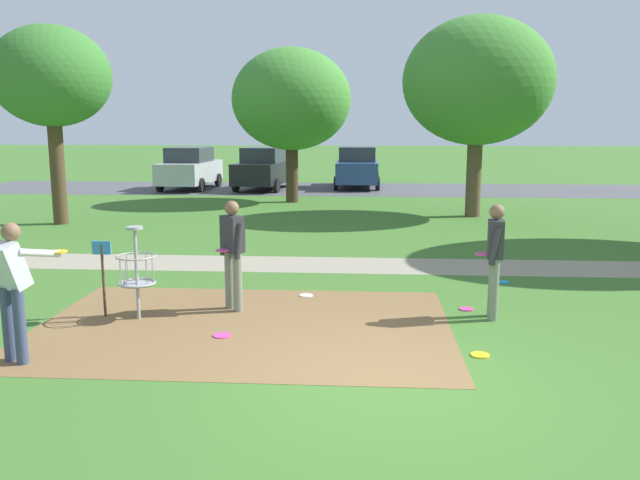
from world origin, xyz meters
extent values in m
plane|color=#3D6B28|center=(0.00, 0.00, 0.00)|extent=(160.00, 160.00, 0.00)
cube|color=brown|center=(-1.98, 1.94, 0.00)|extent=(5.89, 4.15, 0.01)
cylinder|color=#9E9EA3|center=(-3.61, 2.19, 0.68)|extent=(0.05, 0.05, 1.35)
cylinder|color=#9E9EA3|center=(-3.61, 2.19, 1.37)|extent=(0.24, 0.24, 0.04)
torus|color=#9E9EA3|center=(-3.61, 2.19, 0.95)|extent=(0.58, 0.58, 0.02)
torus|color=#9E9EA3|center=(-3.61, 2.19, 0.55)|extent=(0.55, 0.55, 0.03)
cylinder|color=#9E9EA3|center=(-3.61, 2.19, 0.53)|extent=(0.48, 0.48, 0.02)
cylinder|color=gray|center=(-3.37, 2.19, 0.75)|extent=(0.01, 0.01, 0.40)
cylinder|color=gray|center=(-3.41, 2.33, 0.75)|extent=(0.01, 0.01, 0.40)
cylinder|color=gray|center=(-3.53, 2.41, 0.75)|extent=(0.01, 0.01, 0.40)
cylinder|color=gray|center=(-3.68, 2.41, 0.75)|extent=(0.01, 0.01, 0.40)
cylinder|color=gray|center=(-3.80, 2.33, 0.75)|extent=(0.01, 0.01, 0.40)
cylinder|color=gray|center=(-3.84, 2.19, 0.75)|extent=(0.01, 0.01, 0.40)
cylinder|color=gray|center=(-3.80, 2.05, 0.75)|extent=(0.01, 0.01, 0.40)
cylinder|color=gray|center=(-3.68, 1.96, 0.75)|extent=(0.01, 0.01, 0.40)
cylinder|color=gray|center=(-3.53, 1.96, 0.75)|extent=(0.01, 0.01, 0.40)
cylinder|color=gray|center=(-3.41, 2.05, 0.75)|extent=(0.01, 0.01, 0.40)
cylinder|color=#4C3823|center=(-4.16, 2.29, 0.55)|extent=(0.04, 0.04, 1.10)
cube|color=#3384C6|center=(-4.16, 2.29, 1.05)|extent=(0.28, 0.03, 0.20)
cylinder|color=slate|center=(-2.21, 2.68, 0.46)|extent=(0.14, 0.14, 0.92)
cylinder|color=slate|center=(-2.37, 2.83, 0.46)|extent=(0.14, 0.14, 0.92)
cube|color=#2D2D33|center=(-2.29, 2.76, 1.20)|extent=(0.41, 0.41, 0.56)
sphere|color=brown|center=(-2.29, 2.76, 1.60)|extent=(0.22, 0.22, 0.22)
cylinder|color=#2D2D33|center=(-2.17, 2.61, 1.12)|extent=(0.18, 0.18, 0.55)
cylinder|color=#2D2D33|center=(-2.44, 2.87, 1.12)|extent=(0.18, 0.18, 0.55)
cylinder|color=#E53D99|center=(-2.41, 2.63, 0.97)|extent=(0.22, 0.22, 0.02)
cylinder|color=slate|center=(1.63, 2.48, 0.46)|extent=(0.14, 0.14, 0.92)
cylinder|color=slate|center=(1.66, 2.70, 0.46)|extent=(0.14, 0.14, 0.92)
cube|color=#2D2D33|center=(1.64, 2.59, 1.20)|extent=(0.27, 0.39, 0.56)
sphere|color=brown|center=(1.64, 2.59, 1.60)|extent=(0.22, 0.22, 0.22)
cylinder|color=#2D2D33|center=(1.60, 2.41, 1.12)|extent=(0.17, 0.11, 0.55)
cylinder|color=#2D2D33|center=(1.65, 2.78, 1.12)|extent=(0.17, 0.11, 0.55)
cylinder|color=#E53D99|center=(1.46, 2.61, 0.97)|extent=(0.22, 0.22, 0.02)
cylinder|color=#384260|center=(-4.57, 0.38, 0.46)|extent=(0.14, 0.14, 0.92)
cylinder|color=#384260|center=(-4.37, 0.29, 0.46)|extent=(0.14, 0.14, 0.92)
cube|color=silver|center=(-4.47, 0.33, 1.20)|extent=(0.49, 0.50, 0.60)
sphere|color=brown|center=(-4.45, 0.39, 1.60)|extent=(0.22, 0.22, 0.22)
cylinder|color=silver|center=(-4.20, 0.54, 1.32)|extent=(0.33, 0.57, 0.21)
cylinder|color=gold|center=(-4.08, 0.79, 1.29)|extent=(0.22, 0.22, 0.02)
cylinder|color=gold|center=(1.19, 0.94, 0.01)|extent=(0.24, 0.24, 0.02)
cylinder|color=white|center=(-1.24, 3.65, 0.01)|extent=(0.23, 0.23, 0.02)
cylinder|color=#E53D99|center=(-2.20, 1.47, 0.01)|extent=(0.25, 0.25, 0.02)
cylinder|color=#E53D99|center=(1.33, 3.01, 0.01)|extent=(0.22, 0.22, 0.02)
cylinder|color=#1E93DB|center=(2.28, 4.83, 0.01)|extent=(0.21, 0.21, 0.02)
cylinder|color=#422D1E|center=(-2.95, 16.93, 1.06)|extent=(0.45, 0.45, 2.12)
ellipsoid|color=#428433|center=(-2.95, 16.93, 3.72)|extent=(4.29, 4.29, 3.65)
cylinder|color=brown|center=(3.09, 13.57, 1.21)|extent=(0.46, 0.46, 2.43)
ellipsoid|color=#428433|center=(3.09, 13.57, 4.13)|extent=(4.52, 4.52, 3.85)
cylinder|color=#4C3823|center=(-9.03, 11.18, 1.46)|extent=(0.41, 0.41, 2.93)
ellipsoid|color=#38752D|center=(-9.03, 11.18, 4.16)|extent=(3.28, 3.28, 2.79)
cube|color=#4C4C51|center=(0.00, 21.90, 0.00)|extent=(36.00, 6.00, 0.01)
cube|color=#B2B7BC|center=(-7.98, 21.46, 0.75)|extent=(2.05, 4.30, 0.90)
cube|color=#2D333D|center=(-7.98, 21.46, 1.52)|extent=(1.71, 2.27, 0.64)
cylinder|color=black|center=(-8.80, 22.81, 0.30)|extent=(0.22, 0.61, 0.60)
cylinder|color=black|center=(-7.01, 22.71, 0.30)|extent=(0.22, 0.61, 0.60)
cylinder|color=black|center=(-8.96, 20.21, 0.30)|extent=(0.22, 0.61, 0.60)
cylinder|color=black|center=(-7.16, 20.11, 0.30)|extent=(0.22, 0.61, 0.60)
cube|color=black|center=(-4.65, 21.58, 0.75)|extent=(2.44, 4.43, 0.90)
cube|color=#2D333D|center=(-4.65, 21.58, 1.52)|extent=(1.91, 2.41, 0.64)
cylinder|color=black|center=(-5.33, 23.01, 0.30)|extent=(0.27, 0.62, 0.60)
cylinder|color=black|center=(-3.55, 22.72, 0.30)|extent=(0.27, 0.62, 0.60)
cylinder|color=black|center=(-5.74, 20.44, 0.30)|extent=(0.27, 0.62, 0.60)
cylinder|color=black|center=(-3.97, 20.15, 0.30)|extent=(0.27, 0.62, 0.60)
cube|color=#2D4784|center=(-0.62, 22.67, 0.75)|extent=(1.80, 4.20, 0.90)
cube|color=#2D333D|center=(-0.62, 22.67, 1.52)|extent=(1.59, 2.19, 0.64)
cylinder|color=black|center=(-1.52, 23.98, 0.30)|extent=(0.18, 0.60, 0.60)
cylinder|color=black|center=(0.28, 23.98, 0.30)|extent=(0.18, 0.60, 0.60)
cylinder|color=black|center=(-1.52, 21.37, 0.30)|extent=(0.18, 0.60, 0.60)
cylinder|color=black|center=(0.28, 21.37, 0.30)|extent=(0.18, 0.60, 0.60)
cube|color=gray|center=(0.00, 6.14, 0.00)|extent=(40.00, 1.54, 0.00)
camera|label=1|loc=(-0.28, -6.96, 2.86)|focal=36.69mm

